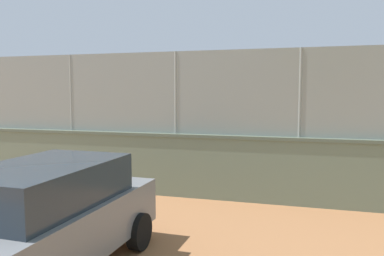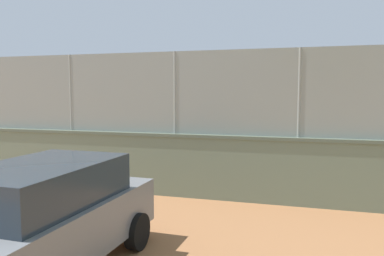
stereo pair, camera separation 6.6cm
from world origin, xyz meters
TOP-DOWN VIEW (x-y plane):
  - ground_plane at (0.00, 0.00)m, footprint 260.00×260.00m
  - perimeter_wall at (-1.40, 10.63)m, footprint 33.89×0.49m
  - fence_panel_on_wall at (-1.40, 10.63)m, footprint 33.28×0.11m
  - player_baseline_waiting at (2.27, 0.58)m, footprint 0.70×1.16m
  - player_foreground_swinging at (2.17, 7.49)m, footprint 1.09×0.72m
  - player_at_service_line at (1.07, 3.89)m, footprint 0.68×0.74m
  - sports_ball at (2.38, 1.58)m, footprint 0.09×0.09m
  - spare_ball_by_wall at (0.00, 9.88)m, footprint 0.16×0.16m
  - parked_car_grey at (0.48, 15.51)m, footprint 2.00×4.44m

SIDE VIEW (x-z plane):
  - ground_plane at x=0.00m, z-range 0.00..0.00m
  - sports_ball at x=2.38m, z-range 0.00..0.09m
  - spare_ball_by_wall at x=0.00m, z-range 0.00..0.16m
  - perimeter_wall at x=-1.40m, z-range 0.01..1.60m
  - parked_car_grey at x=0.48m, z-range 0.03..1.66m
  - player_at_service_line at x=1.07m, z-range 0.12..1.58m
  - player_baseline_waiting at x=2.27m, z-range 0.13..1.64m
  - player_foreground_swinging at x=2.17m, z-range 0.16..1.84m
  - fence_panel_on_wall at x=-1.40m, z-range 1.60..3.65m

